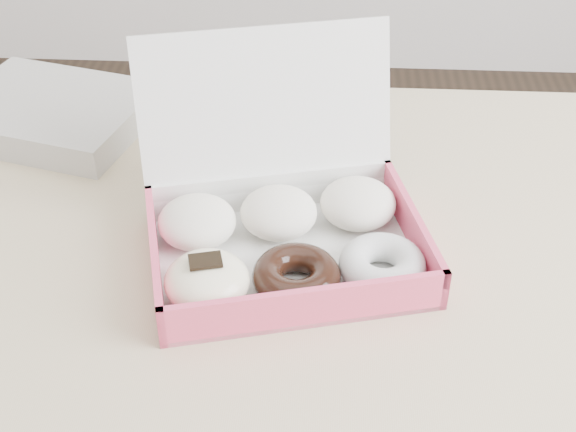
{
  "coord_description": "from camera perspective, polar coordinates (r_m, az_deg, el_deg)",
  "views": [
    {
      "loc": [
        -0.03,
        -0.69,
        1.32
      ],
      "look_at": [
        -0.07,
        0.01,
        0.79
      ],
      "focal_mm": 50.0,
      "sensor_mm": 36.0,
      "label": 1
    }
  ],
  "objects": [
    {
      "name": "newspapers",
      "position": [
        1.16,
        -16.49,
        7.03
      ],
      "size": [
        0.3,
        0.26,
        0.04
      ],
      "primitive_type": "cube",
      "rotation": [
        0.0,
        0.0,
        -0.27
      ],
      "color": "beige",
      "rests_on": "table"
    },
    {
      "name": "donut_box",
      "position": [
        0.87,
        -0.47,
        -0.84
      ],
      "size": [
        0.35,
        0.33,
        0.21
      ],
      "rotation": [
        0.0,
        0.0,
        0.25
      ],
      "color": "white",
      "rests_on": "table"
    },
    {
      "name": "table",
      "position": [
        0.94,
        4.52,
        -6.51
      ],
      "size": [
        1.2,
        0.8,
        0.75
      ],
      "color": "tan",
      "rests_on": "ground"
    }
  ]
}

